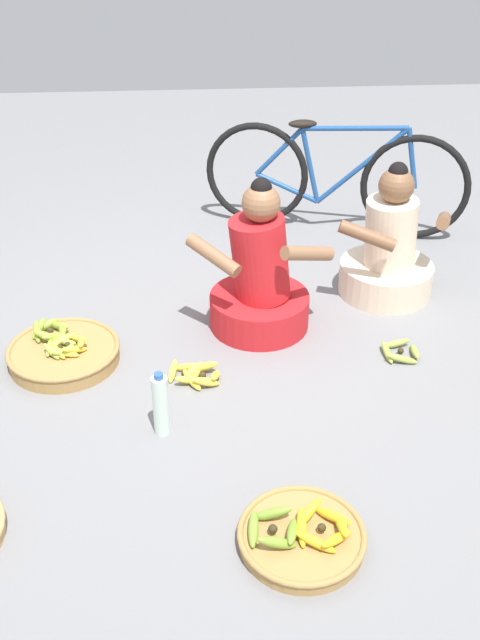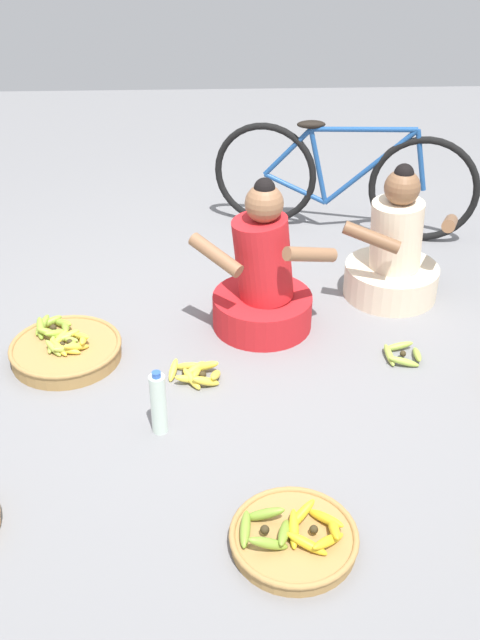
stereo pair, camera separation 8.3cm
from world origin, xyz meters
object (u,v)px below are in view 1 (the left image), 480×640
vendor_woman_front (260,281)px  loose_bananas_back_left (400,351)px  loose_bananas_back_right (196,374)px  bicycle_leaning (334,178)px  water_bottle (161,405)px  banana_basket_mid_left (302,536)px  banana_basket_front_right (63,352)px  vendor_woman_behind (389,254)px

vendor_woman_front → loose_bananas_back_left: (0.67, -0.33, -0.24)m
vendor_woman_front → loose_bananas_back_right: bearing=-126.8°
bicycle_leaning → water_bottle: (-1.08, -1.97, -0.21)m
vendor_woman_front → water_bottle: (-0.50, -0.82, -0.12)m
banana_basket_mid_left → banana_basket_front_right: banana_basket_front_right is taller
banana_basket_front_right → bicycle_leaning: bearing=41.8°
bicycle_leaning → loose_bananas_back_left: 1.52m
banana_basket_front_right → water_bottle: water_bottle is taller
loose_bananas_back_right → water_bottle: 0.41m
vendor_woman_front → banana_basket_front_right: size_ratio=1.50×
vendor_woman_front → banana_basket_front_right: 1.04m
banana_basket_mid_left → bicycle_leaning: bearing=77.7°
banana_basket_mid_left → banana_basket_front_right: size_ratio=0.85×
bicycle_leaning → banana_basket_front_right: bearing=-138.2°
vendor_woman_behind → loose_bananas_back_left: size_ratio=4.00×
bicycle_leaning → banana_basket_mid_left: 2.70m
bicycle_leaning → banana_basket_mid_left: bearing=-102.3°
vendor_woman_behind → water_bottle: vendor_woman_behind is taller
vendor_woman_front → bicycle_leaning: vendor_woman_front is taller
loose_bananas_back_right → loose_bananas_back_left: bearing=7.0°
vendor_woman_front → bicycle_leaning: bearing=63.0°
banana_basket_mid_left → water_bottle: bearing=128.3°
vendor_woman_front → banana_basket_front_right: (-0.99, -0.26, -0.21)m
loose_bananas_back_left → water_bottle: bearing=-157.3°
vendor_woman_front → banana_basket_mid_left: 1.49m
loose_bananas_back_left → loose_bananas_back_right: bearing=-173.0°
loose_bananas_back_right → vendor_woman_front: bearing=53.2°
vendor_woman_front → banana_basket_mid_left: size_ratio=1.76×
vendor_woman_behind → loose_bananas_back_right: size_ratio=2.88×
bicycle_leaning → loose_bananas_back_left: bicycle_leaning is taller
water_bottle → bicycle_leaning: bearing=61.3°
vendor_woman_behind → loose_bananas_back_right: vendor_woman_behind is taller
vendor_woman_behind → water_bottle: size_ratio=2.48×
vendor_woman_behind → loose_bananas_back_left: (-0.07, -0.63, -0.22)m
loose_bananas_back_right → water_bottle: (-0.15, -0.36, 0.12)m
bicycle_leaning → banana_basket_front_right: size_ratio=2.99×
bicycle_leaning → water_bottle: bearing=-118.7°
banana_basket_mid_left → water_bottle: water_bottle is taller
bicycle_leaning → banana_basket_mid_left: bicycle_leaning is taller
vendor_woman_front → water_bottle: vendor_woman_front is taller
banana_basket_mid_left → water_bottle: size_ratio=1.50×
vendor_woman_front → loose_bananas_back_left: vendor_woman_front is taller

